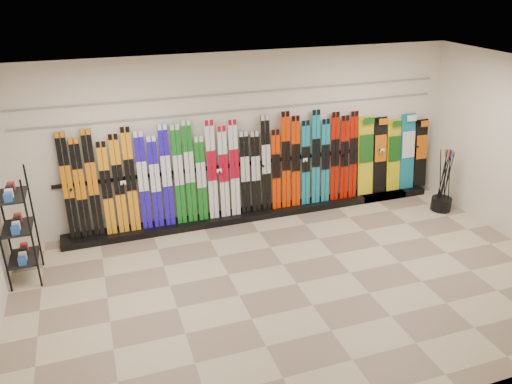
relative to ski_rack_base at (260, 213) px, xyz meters
name	(u,v)px	position (x,y,z in m)	size (l,w,h in m)	color
floor	(297,284)	(-0.22, -2.28, -0.06)	(8.00, 8.00, 0.00)	#866F5C
back_wall	(244,137)	(-0.22, 0.22, 1.44)	(8.00, 8.00, 0.00)	beige
ceiling	(305,79)	(-0.22, -2.28, 2.94)	(8.00, 8.00, 0.00)	silver
ski_rack_base	(260,213)	(0.00, 0.00, 0.00)	(8.00, 0.40, 0.12)	black
skis	(222,171)	(-0.70, 0.03, 0.91)	(5.36, 0.19, 1.83)	black
snowboards	(392,154)	(2.83, 0.07, 0.80)	(1.58, 0.24, 1.56)	gold
accessory_rack	(18,228)	(-3.97, -0.82, 0.78)	(0.40, 0.60, 1.68)	black
pole_bin	(441,204)	(3.38, -0.90, 0.07)	(0.37, 0.37, 0.25)	black
ski_poles	(444,180)	(3.39, -0.87, 0.55)	(0.23, 0.27, 1.18)	black
slatwall_rail_0	(244,110)	(-0.22, 0.20, 1.94)	(7.60, 0.02, 0.03)	gray
slatwall_rail_1	(244,93)	(-0.22, 0.20, 2.24)	(7.60, 0.02, 0.03)	gray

